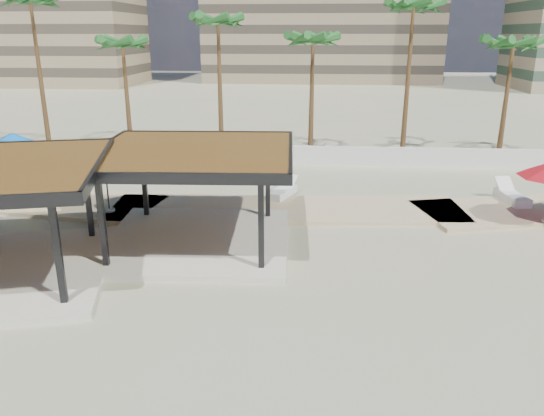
# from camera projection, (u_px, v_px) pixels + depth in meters

# --- Properties ---
(ground) EXTENTS (200.00, 200.00, 0.00)m
(ground) POSITION_uv_depth(u_px,v_px,m) (215.00, 275.00, 17.86)
(ground) COLOR tan
(ground) RESTS_ON ground
(promenade) EXTENTS (44.45, 7.97, 0.24)m
(promenade) POSITION_uv_depth(u_px,v_px,m) (287.00, 205.00, 24.95)
(promenade) COLOR #C6B284
(promenade) RESTS_ON ground
(boundary_wall) EXTENTS (56.00, 0.30, 1.20)m
(boundary_wall) POSITION_uv_depth(u_px,v_px,m) (262.00, 155.00, 32.81)
(boundary_wall) COLOR silver
(boundary_wall) RESTS_ON ground
(pavilion_central) EXTENTS (7.69, 7.69, 3.74)m
(pavilion_central) POSITION_uv_depth(u_px,v_px,m) (194.00, 188.00, 19.98)
(pavilion_central) COLOR beige
(pavilion_central) RESTS_ON ground
(umbrella_a) EXTENTS (4.04, 4.04, 2.84)m
(umbrella_a) POSITION_uv_depth(u_px,v_px,m) (13.00, 141.00, 26.64)
(umbrella_a) COLOR beige
(umbrella_a) RESTS_ON promenade
(umbrella_b) EXTENTS (3.35, 3.35, 2.46)m
(umbrella_b) POSITION_uv_depth(u_px,v_px,m) (26.00, 159.00, 24.29)
(umbrella_b) COLOR beige
(umbrella_b) RESTS_ON promenade
(umbrella_f) EXTENTS (3.39, 3.39, 2.48)m
(umbrella_f) POSITION_uv_depth(u_px,v_px,m) (105.00, 165.00, 23.06)
(umbrella_f) COLOR beige
(umbrella_f) RESTS_ON promenade
(lounger_b) EXTENTS (1.47, 2.31, 0.83)m
(lounger_b) POSITION_uv_depth(u_px,v_px,m) (283.00, 192.00, 25.95)
(lounger_b) COLOR white
(lounger_b) RESTS_ON promenade
(lounger_c) EXTENTS (1.08, 2.51, 0.92)m
(lounger_c) POSITION_uv_depth(u_px,v_px,m) (511.00, 196.00, 25.11)
(lounger_c) COLOR white
(lounger_c) RESTS_ON promenade
(palm_b) EXTENTS (3.00, 3.00, 10.62)m
(palm_b) POSITION_uv_depth(u_px,v_px,m) (31.00, 7.00, 33.74)
(palm_b) COLOR brown
(palm_b) RESTS_ON ground
(palm_c) EXTENTS (3.00, 3.00, 8.02)m
(palm_c) POSITION_uv_depth(u_px,v_px,m) (123.00, 47.00, 33.49)
(palm_c) COLOR brown
(palm_c) RESTS_ON ground
(palm_d) EXTENTS (3.00, 3.00, 9.37)m
(palm_d) POSITION_uv_depth(u_px,v_px,m) (218.00, 26.00, 33.40)
(palm_d) COLOR brown
(palm_d) RESTS_ON ground
(palm_e) EXTENTS (3.00, 3.00, 8.24)m
(palm_e) POSITION_uv_depth(u_px,v_px,m) (313.00, 44.00, 32.81)
(palm_e) COLOR brown
(palm_e) RESTS_ON ground
(palm_f) EXTENTS (3.00, 3.00, 10.16)m
(palm_f) POSITION_uv_depth(u_px,v_px,m) (413.00, 13.00, 31.98)
(palm_f) COLOR brown
(palm_f) RESTS_ON ground
(palm_g) EXTENTS (3.00, 3.00, 8.02)m
(palm_g) POSITION_uv_depth(u_px,v_px,m) (513.00, 48.00, 31.78)
(palm_g) COLOR brown
(palm_g) RESTS_ON ground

